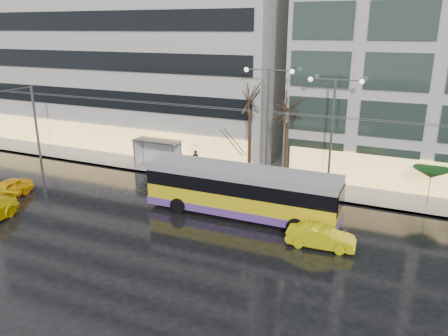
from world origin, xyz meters
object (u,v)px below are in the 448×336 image
Objects in this scene: street_lamp_near at (268,110)px; taxi_a at (6,190)px; trolleybus at (241,193)px; bus_shelter at (155,147)px.

taxi_a is at bearing -146.38° from street_lamp_near.
trolleybus is 3.10× the size of bus_shelter.
street_lamp_near is at bearing 94.85° from trolleybus.
street_lamp_near reaches higher than bus_shelter.
taxi_a is (-6.03, -10.80, -1.28)m from bus_shelter.
trolleybus is 3.25× the size of taxi_a.
street_lamp_near is (10.38, 0.11, 4.03)m from bus_shelter.
taxi_a is at bearing -119.19° from bus_shelter.
trolleybus is at bearing 13.93° from taxi_a.
trolleybus is 17.52m from taxi_a.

